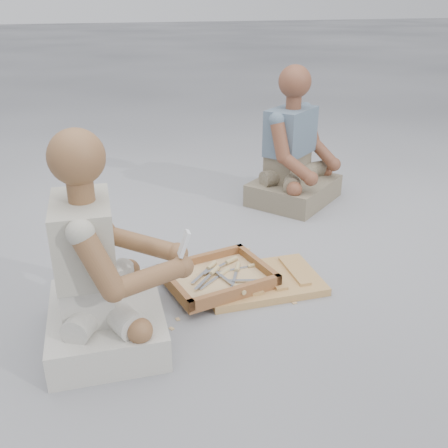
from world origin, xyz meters
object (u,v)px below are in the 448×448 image
object	(u,v)px
tool_tray	(218,278)
craftsman	(100,274)
carved_panel	(261,281)
companion	(294,158)

from	to	relation	value
tool_tray	craftsman	distance (m)	0.61
carved_panel	tool_tray	xyz separation A→B (m)	(-0.20, 0.04, 0.04)
carved_panel	craftsman	world-z (taller)	craftsman
companion	craftsman	bearing A→B (deg)	2.94
craftsman	companion	size ratio (longest dim) A/B	0.97
tool_tray	craftsman	bearing A→B (deg)	-159.57
craftsman	carved_panel	bearing A→B (deg)	107.53
carved_panel	companion	size ratio (longest dim) A/B	0.62
carved_panel	craftsman	bearing A→B (deg)	-167.77
tool_tray	carved_panel	bearing A→B (deg)	-11.06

